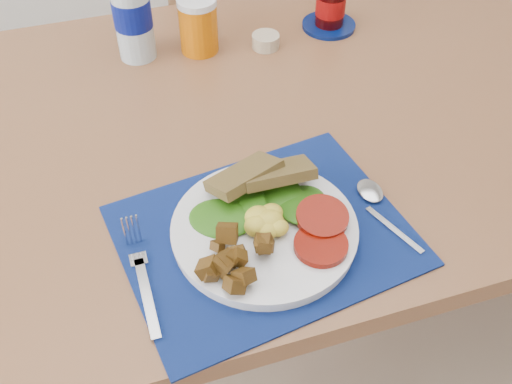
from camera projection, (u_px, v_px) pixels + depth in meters
table at (313, 139)px, 1.17m from camera, size 1.40×0.90×0.75m
chair_far at (246, 31)px, 1.65m from camera, size 0.50×0.48×1.10m
placemat at (264, 235)px, 0.88m from camera, size 0.45×0.38×0.00m
breakfast_plate at (262, 229)px, 0.86m from camera, size 0.27×0.27×0.07m
fork at (142, 273)px, 0.83m from camera, size 0.02×0.19×0.00m
spoon at (377, 204)px, 0.92m from camera, size 0.05×0.16×0.00m
water_bottle at (131, 5)px, 1.14m from camera, size 0.08×0.08×0.26m
juice_glass at (198, 26)px, 1.20m from camera, size 0.08×0.08×0.11m
ramekin at (266, 41)px, 1.23m from camera, size 0.06×0.06×0.03m
jam_on_saucer at (330, 8)px, 1.27m from camera, size 0.12×0.12×0.10m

